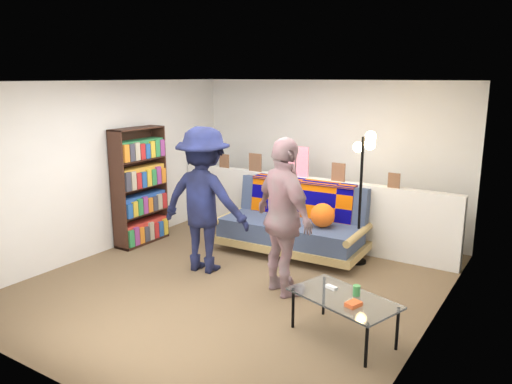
# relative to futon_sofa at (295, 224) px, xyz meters

# --- Properties ---
(ground) EXTENTS (5.00, 5.00, 0.00)m
(ground) POSITION_rel_futon_sofa_xyz_m (-0.07, -1.30, -0.41)
(ground) COLOR brown
(ground) RESTS_ON ground
(room_shell) EXTENTS (4.60, 5.05, 2.45)m
(room_shell) POSITION_rel_futon_sofa_xyz_m (-0.07, -0.83, 1.26)
(room_shell) COLOR silver
(room_shell) RESTS_ON ground
(half_wall_ledge) EXTENTS (4.45, 0.15, 1.00)m
(half_wall_ledge) POSITION_rel_futon_sofa_xyz_m (-0.07, 0.50, 0.09)
(half_wall_ledge) COLOR silver
(half_wall_ledge) RESTS_ON ground
(ledge_decor) EXTENTS (2.97, 0.02, 0.45)m
(ledge_decor) POSITION_rel_futon_sofa_xyz_m (-0.30, 0.48, 0.76)
(ledge_decor) COLOR brown
(ledge_decor) RESTS_ON half_wall_ledge
(futon_sofa) EXTENTS (2.11, 1.09, 0.89)m
(futon_sofa) POSITION_rel_futon_sofa_xyz_m (0.00, 0.00, 0.00)
(futon_sofa) COLOR tan
(futon_sofa) RESTS_ON ground
(bookshelf) EXTENTS (0.29, 0.87, 1.73)m
(bookshelf) POSITION_rel_futon_sofa_xyz_m (-2.15, -0.85, 0.39)
(bookshelf) COLOR black
(bookshelf) RESTS_ON ground
(coffee_table) EXTENTS (1.13, 0.84, 0.53)m
(coffee_table) POSITION_rel_futon_sofa_xyz_m (1.54, -1.87, -0.02)
(coffee_table) COLOR black
(coffee_table) RESTS_ON ground
(floor_lamp) EXTENTS (0.36, 0.33, 1.77)m
(floor_lamp) POSITION_rel_futon_sofa_xyz_m (0.93, 0.12, 0.84)
(floor_lamp) COLOR black
(floor_lamp) RESTS_ON ground
(person_left) EXTENTS (1.28, 0.84, 1.85)m
(person_left) POSITION_rel_futon_sofa_xyz_m (-0.66, -1.19, 0.51)
(person_left) COLOR black
(person_left) RESTS_ON ground
(person_right) EXTENTS (1.14, 0.92, 1.81)m
(person_right) POSITION_rel_futon_sofa_xyz_m (0.55, -1.28, 0.49)
(person_right) COLOR #C7818E
(person_right) RESTS_ON ground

